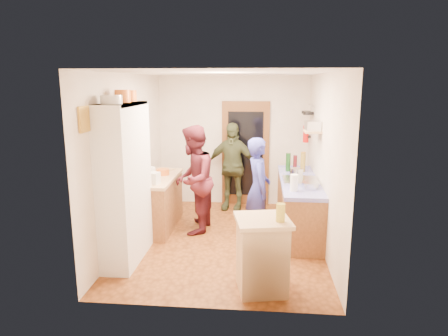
# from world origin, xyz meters

# --- Properties ---
(floor) EXTENTS (3.00, 4.00, 0.02)m
(floor) POSITION_xyz_m (0.00, 0.00, -0.01)
(floor) COLOR brown
(floor) RESTS_ON ground
(ceiling) EXTENTS (3.00, 4.00, 0.02)m
(ceiling) POSITION_xyz_m (0.00, 0.00, 2.61)
(ceiling) COLOR silver
(ceiling) RESTS_ON ground
(wall_back) EXTENTS (3.00, 0.02, 2.60)m
(wall_back) POSITION_xyz_m (0.00, 2.01, 1.30)
(wall_back) COLOR silver
(wall_back) RESTS_ON ground
(wall_front) EXTENTS (3.00, 0.02, 2.60)m
(wall_front) POSITION_xyz_m (0.00, -2.01, 1.30)
(wall_front) COLOR silver
(wall_front) RESTS_ON ground
(wall_left) EXTENTS (0.02, 4.00, 2.60)m
(wall_left) POSITION_xyz_m (-1.51, 0.00, 1.30)
(wall_left) COLOR silver
(wall_left) RESTS_ON ground
(wall_right) EXTENTS (0.02, 4.00, 2.60)m
(wall_right) POSITION_xyz_m (1.51, 0.00, 1.30)
(wall_right) COLOR silver
(wall_right) RESTS_ON ground
(door_frame) EXTENTS (0.95, 0.06, 2.10)m
(door_frame) POSITION_xyz_m (0.25, 1.97, 1.05)
(door_frame) COLOR brown
(door_frame) RESTS_ON ground
(door_glass) EXTENTS (0.70, 0.02, 1.70)m
(door_glass) POSITION_xyz_m (0.25, 1.94, 1.05)
(door_glass) COLOR black
(door_glass) RESTS_ON door_frame
(hutch_body) EXTENTS (0.40, 1.20, 2.20)m
(hutch_body) POSITION_xyz_m (-1.30, -0.80, 1.10)
(hutch_body) COLOR white
(hutch_body) RESTS_ON ground
(hutch_top_shelf) EXTENTS (0.40, 1.14, 0.04)m
(hutch_top_shelf) POSITION_xyz_m (-1.30, -0.80, 2.18)
(hutch_top_shelf) COLOR white
(hutch_top_shelf) RESTS_ON hutch_body
(plate_stack) EXTENTS (0.27, 0.27, 0.11)m
(plate_stack) POSITION_xyz_m (-1.30, -1.13, 2.26)
(plate_stack) COLOR white
(plate_stack) RESTS_ON hutch_top_shelf
(orange_pot_a) EXTENTS (0.21, 0.21, 0.17)m
(orange_pot_a) POSITION_xyz_m (-1.30, -0.71, 2.28)
(orange_pot_a) COLOR orange
(orange_pot_a) RESTS_ON hutch_top_shelf
(orange_pot_b) EXTENTS (0.18, 0.18, 0.16)m
(orange_pot_b) POSITION_xyz_m (-1.30, -0.40, 2.28)
(orange_pot_b) COLOR orange
(orange_pot_b) RESTS_ON hutch_top_shelf
(left_counter_base) EXTENTS (0.60, 1.40, 0.85)m
(left_counter_base) POSITION_xyz_m (-1.20, 0.45, 0.42)
(left_counter_base) COLOR #995E34
(left_counter_base) RESTS_ON ground
(left_counter_top) EXTENTS (0.64, 1.44, 0.05)m
(left_counter_top) POSITION_xyz_m (-1.20, 0.45, 0.88)
(left_counter_top) COLOR tan
(left_counter_top) RESTS_ON left_counter_base
(toaster) EXTENTS (0.27, 0.21, 0.18)m
(toaster) POSITION_xyz_m (-1.15, -0.01, 0.99)
(toaster) COLOR white
(toaster) RESTS_ON left_counter_top
(kettle) EXTENTS (0.23, 0.23, 0.20)m
(kettle) POSITION_xyz_m (-1.25, 0.28, 1.00)
(kettle) COLOR white
(kettle) RESTS_ON left_counter_top
(orange_bowl) EXTENTS (0.28, 0.28, 0.10)m
(orange_bowl) POSITION_xyz_m (-1.12, 0.61, 0.95)
(orange_bowl) COLOR orange
(orange_bowl) RESTS_ON left_counter_top
(chopping_board) EXTENTS (0.36, 0.31, 0.02)m
(chopping_board) POSITION_xyz_m (-1.18, 0.99, 0.91)
(chopping_board) COLOR tan
(chopping_board) RESTS_ON left_counter_top
(right_counter_base) EXTENTS (0.60, 2.20, 0.84)m
(right_counter_base) POSITION_xyz_m (1.20, 0.50, 0.42)
(right_counter_base) COLOR #995E34
(right_counter_base) RESTS_ON ground
(right_counter_top) EXTENTS (0.62, 2.22, 0.06)m
(right_counter_top) POSITION_xyz_m (1.20, 0.50, 0.87)
(right_counter_top) COLOR #1B17BD
(right_counter_top) RESTS_ON right_counter_base
(hob) EXTENTS (0.55, 0.58, 0.04)m
(hob) POSITION_xyz_m (1.20, 0.33, 0.92)
(hob) COLOR silver
(hob) RESTS_ON right_counter_top
(pot_on_hob) EXTENTS (0.21, 0.21, 0.14)m
(pot_on_hob) POSITION_xyz_m (1.15, 0.51, 1.01)
(pot_on_hob) COLOR silver
(pot_on_hob) RESTS_ON hob
(bottle_a) EXTENTS (0.10, 0.10, 0.33)m
(bottle_a) POSITION_xyz_m (1.05, 1.10, 1.06)
(bottle_a) COLOR #143F14
(bottle_a) RESTS_ON right_counter_top
(bottle_b) EXTENTS (0.08, 0.08, 0.28)m
(bottle_b) POSITION_xyz_m (1.18, 1.18, 1.04)
(bottle_b) COLOR #591419
(bottle_b) RESTS_ON right_counter_top
(bottle_c) EXTENTS (0.10, 0.10, 0.35)m
(bottle_c) POSITION_xyz_m (1.31, 1.09, 1.08)
(bottle_c) COLOR olive
(bottle_c) RESTS_ON right_counter_top
(paper_towel) EXTENTS (0.12, 0.12, 0.25)m
(paper_towel) POSITION_xyz_m (1.05, -0.25, 1.02)
(paper_towel) COLOR white
(paper_towel) RESTS_ON right_counter_top
(mixing_bowl) EXTENTS (0.32, 0.32, 0.10)m
(mixing_bowl) POSITION_xyz_m (1.30, -0.09, 0.95)
(mixing_bowl) COLOR silver
(mixing_bowl) RESTS_ON right_counter_top
(island_base) EXTENTS (0.64, 0.64, 0.86)m
(island_base) POSITION_xyz_m (0.59, -1.53, 0.43)
(island_base) COLOR tan
(island_base) RESTS_ON ground
(island_top) EXTENTS (0.72, 0.72, 0.05)m
(island_top) POSITION_xyz_m (0.59, -1.53, 0.89)
(island_top) COLOR tan
(island_top) RESTS_ON island_base
(cutting_board) EXTENTS (0.40, 0.34, 0.02)m
(cutting_board) POSITION_xyz_m (0.53, -1.49, 0.90)
(cutting_board) COLOR white
(cutting_board) RESTS_ON island_top
(oil_jar) EXTENTS (0.12, 0.12, 0.21)m
(oil_jar) POSITION_xyz_m (0.79, -1.61, 1.01)
(oil_jar) COLOR #AD9E2D
(oil_jar) RESTS_ON island_top
(pan_rail) EXTENTS (0.02, 0.65, 0.02)m
(pan_rail) POSITION_xyz_m (1.46, 1.52, 2.05)
(pan_rail) COLOR silver
(pan_rail) RESTS_ON wall_right
(pan_hang_a) EXTENTS (0.18, 0.18, 0.05)m
(pan_hang_a) POSITION_xyz_m (1.40, 1.35, 1.92)
(pan_hang_a) COLOR black
(pan_hang_a) RESTS_ON pan_rail
(pan_hang_b) EXTENTS (0.16, 0.16, 0.05)m
(pan_hang_b) POSITION_xyz_m (1.40, 1.55, 1.90)
(pan_hang_b) COLOR black
(pan_hang_b) RESTS_ON pan_rail
(pan_hang_c) EXTENTS (0.17, 0.17, 0.05)m
(pan_hang_c) POSITION_xyz_m (1.40, 1.75, 1.91)
(pan_hang_c) COLOR black
(pan_hang_c) RESTS_ON pan_rail
(wall_shelf) EXTENTS (0.26, 0.42, 0.03)m
(wall_shelf) POSITION_xyz_m (1.37, 0.45, 1.70)
(wall_shelf) COLOR tan
(wall_shelf) RESTS_ON wall_right
(radio) EXTENTS (0.24, 0.31, 0.15)m
(radio) POSITION_xyz_m (1.37, 0.45, 1.79)
(radio) COLOR silver
(radio) RESTS_ON wall_shelf
(ext_bracket) EXTENTS (0.06, 0.10, 0.04)m
(ext_bracket) POSITION_xyz_m (1.47, 1.70, 1.45)
(ext_bracket) COLOR black
(ext_bracket) RESTS_ON wall_right
(fire_extinguisher) EXTENTS (0.11, 0.11, 0.32)m
(fire_extinguisher) POSITION_xyz_m (1.41, 1.70, 1.50)
(fire_extinguisher) COLOR red
(fire_extinguisher) RESTS_ON wall_right
(picture_frame) EXTENTS (0.03, 0.25, 0.30)m
(picture_frame) POSITION_xyz_m (-1.48, -1.55, 2.05)
(picture_frame) COLOR gold
(picture_frame) RESTS_ON wall_left
(person_hob) EXTENTS (0.48, 0.64, 1.62)m
(person_hob) POSITION_xyz_m (0.56, 0.20, 0.81)
(person_hob) COLOR #30338F
(person_hob) RESTS_ON ground
(person_left) EXTENTS (0.74, 0.92, 1.79)m
(person_left) POSITION_xyz_m (-0.51, 0.37, 0.90)
(person_left) COLOR #4C1720
(person_left) RESTS_ON ground
(person_back) EXTENTS (1.06, 0.59, 1.72)m
(person_back) POSITION_xyz_m (0.01, 1.60, 0.86)
(person_back) COLOR #394025
(person_back) RESTS_ON ground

